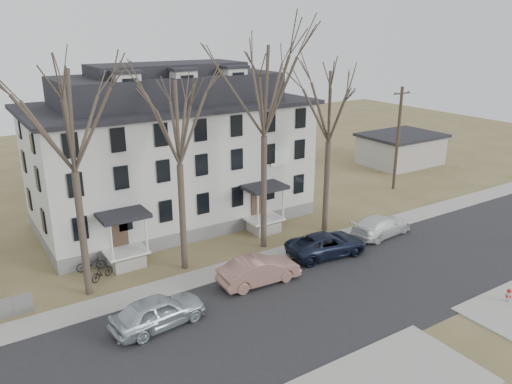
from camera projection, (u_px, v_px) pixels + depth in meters
ground at (350, 316)px, 26.42m from camera, size 120.00×120.00×0.00m
main_road at (325, 299)px, 28.02m from camera, size 120.00×10.00×0.04m
far_sidewalk at (266, 259)px, 32.81m from camera, size 120.00×2.00×0.08m
yellow_curb at (333, 247)px, 34.66m from camera, size 14.00×0.25×0.06m
boarding_house at (172, 153)px, 38.03m from camera, size 20.80×12.36×12.05m
distant_building at (401, 149)px, 55.20m from camera, size 8.50×6.50×3.35m
tree_far_left at (68, 114)px, 25.33m from camera, size 8.40×8.40×13.72m
tree_mid_left at (177, 117)px, 28.65m from camera, size 7.80×7.80×12.74m
tree_center at (264, 85)px, 31.26m from camera, size 9.00×9.00×14.70m
tree_mid_right at (330, 102)px, 34.55m from camera, size 7.80×7.80×12.74m
utility_pole_far at (398, 138)px, 45.54m from camera, size 2.00×0.28×9.50m
car_silver at (158, 312)px, 25.22m from camera, size 5.10×2.49×1.67m
car_tan at (259, 271)px, 29.50m from camera, size 5.05×1.97×1.64m
car_navy at (327, 245)px, 33.16m from camera, size 5.78×3.22×1.53m
car_white at (381, 226)px, 36.31m from camera, size 5.32×2.60×1.49m
bicycle_left at (91, 264)px, 31.09m from camera, size 1.83×0.83×0.93m
bicycle_right at (102, 272)px, 29.98m from camera, size 1.70×1.17×1.00m
fire_hydrant at (508, 296)px, 27.56m from camera, size 0.34×0.32×0.82m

